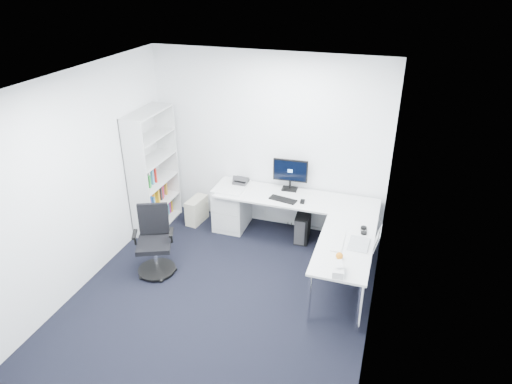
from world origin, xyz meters
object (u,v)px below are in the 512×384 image
(l_desk, at_px, (290,229))
(bookshelf, at_px, (153,171))
(laptop, at_px, (360,236))
(task_chair, at_px, (154,243))
(monitor, at_px, (290,174))

(l_desk, relative_size, bookshelf, 1.27)
(laptop, bearing_deg, bookshelf, 169.39)
(task_chair, relative_size, monitor, 1.81)
(l_desk, distance_m, task_chair, 1.92)
(l_desk, xyz_separation_m, laptop, (1.01, -0.65, 0.47))
(monitor, bearing_deg, task_chair, -133.98)
(monitor, height_order, laptop, monitor)
(bookshelf, bearing_deg, task_chair, -62.18)
(bookshelf, relative_size, task_chair, 1.99)
(task_chair, height_order, monitor, monitor)
(task_chair, distance_m, laptop, 2.65)
(laptop, bearing_deg, l_desk, 149.06)
(l_desk, distance_m, laptop, 1.29)
(l_desk, xyz_separation_m, monitor, (-0.16, 0.56, 0.60))
(l_desk, height_order, monitor, monitor)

